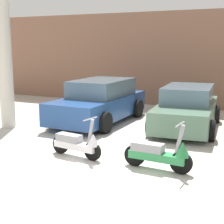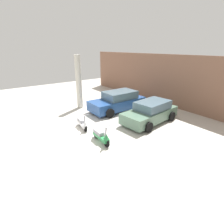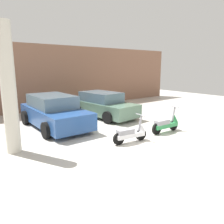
{
  "view_description": "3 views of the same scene",
  "coord_description": "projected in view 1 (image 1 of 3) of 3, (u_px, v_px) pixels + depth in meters",
  "views": [
    {
      "loc": [
        3.43,
        -5.8,
        2.47
      ],
      "look_at": [
        -0.36,
        2.17,
        0.75
      ],
      "focal_mm": 55.0,
      "sensor_mm": 36.0,
      "label": 1
    },
    {
      "loc": [
        7.67,
        -3.41,
        4.3
      ],
      "look_at": [
        0.26,
        2.05,
        0.86
      ],
      "focal_mm": 28.0,
      "sensor_mm": 36.0,
      "label": 2
    },
    {
      "loc": [
        -5.36,
        -4.69,
        2.56
      ],
      "look_at": [
        -0.12,
        1.98,
        0.78
      ],
      "focal_mm": 35.0,
      "sensor_mm": 36.0,
      "label": 3
    }
  ],
  "objects": [
    {
      "name": "car_rear_left",
      "position": [
        99.0,
        102.0,
        11.19
      ],
      "size": [
        1.98,
        4.04,
        1.36
      ],
      "rotation": [
        0.0,
        0.0,
        -1.58
      ],
      "color": "navy",
      "rests_on": "ground_plane"
    },
    {
      "name": "scooter_front_right",
      "position": [
        160.0,
        153.0,
        6.83
      ],
      "size": [
        1.44,
        0.52,
        1.0
      ],
      "rotation": [
        0.0,
        0.0,
        -0.05
      ],
      "color": "black",
      "rests_on": "ground_plane"
    },
    {
      "name": "wall_back",
      "position": [
        181.0,
        60.0,
        13.64
      ],
      "size": [
        19.6,
        0.12,
        3.81
      ],
      "primitive_type": "cube",
      "color": "#845B47",
      "rests_on": "ground_plane"
    },
    {
      "name": "ground_plane",
      "position": [
        83.0,
        167.0,
        7.06
      ],
      "size": [
        28.0,
        28.0,
        0.0
      ],
      "primitive_type": "plane",
      "color": "beige"
    },
    {
      "name": "scooter_front_left",
      "position": [
        78.0,
        143.0,
        7.63
      ],
      "size": [
        1.34,
        0.5,
        0.94
      ],
      "rotation": [
        0.0,
        0.0,
        -0.14
      ],
      "color": "black",
      "rests_on": "ground_plane"
    },
    {
      "name": "support_column_side",
      "position": [
        5.0,
        65.0,
        10.15
      ],
      "size": [
        0.42,
        0.42,
        3.81
      ],
      "primitive_type": "cylinder",
      "color": "beige",
      "rests_on": "ground_plane"
    },
    {
      "name": "car_rear_center",
      "position": [
        187.0,
        108.0,
        10.28
      ],
      "size": [
        2.07,
        3.86,
        1.26
      ],
      "rotation": [
        0.0,
        0.0,
        -1.47
      ],
      "color": "#51705B",
      "rests_on": "ground_plane"
    }
  ]
}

